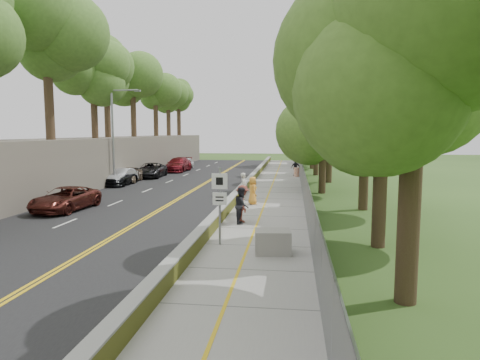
{
  "coord_description": "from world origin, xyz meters",
  "views": [
    {
      "loc": [
        3.89,
        -19.47,
        4.53
      ],
      "look_at": [
        0.5,
        8.0,
        1.4
      ],
      "focal_mm": 32.0,
      "sensor_mm": 36.0,
      "label": 1
    }
  ],
  "objects_px": {
    "streetlight": "(115,130)",
    "concrete_block": "(273,242)",
    "painter_0": "(253,190)",
    "signpost": "(220,197)",
    "car_2": "(65,199)",
    "person_far": "(296,168)",
    "construction_barrel": "(297,172)"
  },
  "relations": [
    {
      "from": "streetlight",
      "to": "person_far",
      "type": "relative_size",
      "value": 4.77
    },
    {
      "from": "signpost",
      "to": "car_2",
      "type": "xyz_separation_m",
      "value": [
        -10.05,
        6.32,
        -1.25
      ]
    },
    {
      "from": "car_2",
      "to": "person_far",
      "type": "height_order",
      "value": "person_far"
    },
    {
      "from": "streetlight",
      "to": "concrete_block",
      "type": "distance_m",
      "value": 22.98
    },
    {
      "from": "concrete_block",
      "to": "car_2",
      "type": "height_order",
      "value": "car_2"
    },
    {
      "from": "streetlight",
      "to": "signpost",
      "type": "distance_m",
      "value": 20.72
    },
    {
      "from": "concrete_block",
      "to": "painter_0",
      "type": "height_order",
      "value": "painter_0"
    },
    {
      "from": "construction_barrel",
      "to": "car_2",
      "type": "bearing_deg",
      "value": -123.28
    },
    {
      "from": "signpost",
      "to": "painter_0",
      "type": "xyz_separation_m",
      "value": [
        0.4,
        9.69,
        -1.06
      ]
    },
    {
      "from": "streetlight",
      "to": "concrete_block",
      "type": "relative_size",
      "value": 6.14
    },
    {
      "from": "car_2",
      "to": "painter_0",
      "type": "distance_m",
      "value": 10.98
    },
    {
      "from": "signpost",
      "to": "construction_barrel",
      "type": "relative_size",
      "value": 3.45
    },
    {
      "from": "concrete_block",
      "to": "car_2",
      "type": "bearing_deg",
      "value": 149.1
    },
    {
      "from": "construction_barrel",
      "to": "signpost",
      "type": "bearing_deg",
      "value": -96.97
    },
    {
      "from": "signpost",
      "to": "car_2",
      "type": "relative_size",
      "value": 0.64
    },
    {
      "from": "signpost",
      "to": "person_far",
      "type": "relative_size",
      "value": 1.85
    },
    {
      "from": "concrete_block",
      "to": "painter_0",
      "type": "xyz_separation_m",
      "value": [
        -1.75,
        10.67,
        0.42
      ]
    },
    {
      "from": "signpost",
      "to": "construction_barrel",
      "type": "xyz_separation_m",
      "value": [
        3.25,
        26.58,
        -1.46
      ]
    },
    {
      "from": "concrete_block",
      "to": "painter_0",
      "type": "distance_m",
      "value": 10.82
    },
    {
      "from": "signpost",
      "to": "painter_0",
      "type": "bearing_deg",
      "value": 87.64
    },
    {
      "from": "concrete_block",
      "to": "person_far",
      "type": "xyz_separation_m",
      "value": [
        1.0,
        28.24,
        0.4
      ]
    },
    {
      "from": "concrete_block",
      "to": "person_far",
      "type": "distance_m",
      "value": 28.26
    },
    {
      "from": "signpost",
      "to": "concrete_block",
      "type": "distance_m",
      "value": 2.79
    },
    {
      "from": "car_2",
      "to": "concrete_block",
      "type": "bearing_deg",
      "value": -27.49
    },
    {
      "from": "signpost",
      "to": "car_2",
      "type": "distance_m",
      "value": 11.94
    },
    {
      "from": "construction_barrel",
      "to": "person_far",
      "type": "relative_size",
      "value": 0.54
    },
    {
      "from": "person_far",
      "to": "signpost",
      "type": "bearing_deg",
      "value": 67.48
    },
    {
      "from": "streetlight",
      "to": "car_2",
      "type": "height_order",
      "value": "streetlight"
    },
    {
      "from": "concrete_block",
      "to": "streetlight",
      "type": "bearing_deg",
      "value": 127.2
    },
    {
      "from": "car_2",
      "to": "painter_0",
      "type": "xyz_separation_m",
      "value": [
        10.45,
        3.37,
        0.2
      ]
    },
    {
      "from": "signpost",
      "to": "painter_0",
      "type": "height_order",
      "value": "signpost"
    },
    {
      "from": "streetlight",
      "to": "construction_barrel",
      "type": "bearing_deg",
      "value": 32.93
    }
  ]
}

